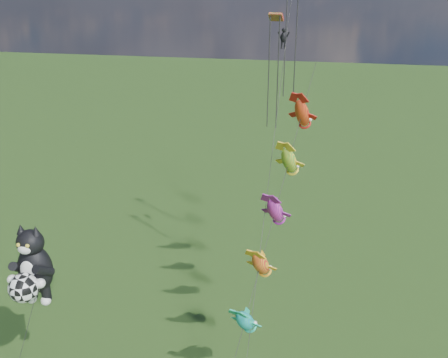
# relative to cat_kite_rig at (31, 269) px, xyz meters

# --- Properties ---
(cat_kite_rig) EXTENTS (2.68, 4.09, 10.56)m
(cat_kite_rig) POSITION_rel_cat_kite_rig_xyz_m (0.00, 0.00, 0.00)
(cat_kite_rig) COLOR brown
(cat_kite_rig) RESTS_ON ground
(fish_windsock_rig) EXTENTS (3.88, 15.57, 18.31)m
(fish_windsock_rig) POSITION_rel_cat_kite_rig_xyz_m (13.27, 5.79, 2.41)
(fish_windsock_rig) COLOR brown
(fish_windsock_rig) RESTS_ON ground
(parafoil_rig) EXTENTS (1.89, 17.56, 24.15)m
(parafoil_rig) POSITION_rel_cat_kite_rig_xyz_m (12.51, 13.05, 11.49)
(parafoil_rig) COLOR brown
(parafoil_rig) RESTS_ON ground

